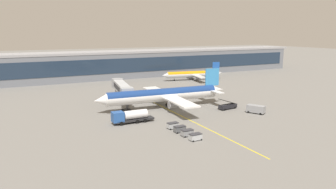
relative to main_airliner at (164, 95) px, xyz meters
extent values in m
plane|color=slate|center=(1.05, -6.21, -4.07)|extent=(700.00, 700.00, 0.00)
cube|color=yellow|center=(0.26, -4.21, -4.07)|extent=(1.78, 79.99, 0.01)
cube|color=slate|center=(11.66, 68.94, 2.05)|extent=(203.23, 16.43, 12.25)
cube|color=#1E2D42|center=(11.66, 60.66, 2.66)|extent=(197.14, 0.16, 6.86)
cube|color=#99999E|center=(11.66, 68.94, 8.67)|extent=(207.30, 16.76, 1.00)
cylinder|color=white|center=(-0.30, 0.02, -0.14)|extent=(34.93, 6.13, 3.68)
cylinder|color=navy|center=(-0.30, 0.02, 0.20)|extent=(34.23, 5.93, 3.53)
cone|color=white|center=(-18.92, 1.34, -0.14)|extent=(3.92, 3.75, 3.49)
cone|color=white|center=(18.51, -1.31, 0.23)|extent=(4.62, 3.43, 3.13)
cube|color=#388CD1|center=(16.54, -1.17, 4.46)|extent=(4.79, 0.70, 5.52)
cube|color=white|center=(15.78, -4.81, 0.42)|extent=(2.41, 6.01, 0.24)
cube|color=white|center=(16.30, 2.53, 0.42)|extent=(2.41, 6.01, 0.24)
cube|color=white|center=(0.55, -9.20, -0.41)|extent=(5.82, 14.90, 0.40)
cube|color=white|center=(1.85, 9.03, -0.41)|extent=(5.82, 14.90, 0.40)
cylinder|color=#939399|center=(-0.26, -6.51, -1.72)|extent=(2.97, 2.22, 2.02)
cylinder|color=#939399|center=(0.66, 6.48, -1.72)|extent=(2.97, 2.22, 2.02)
cylinder|color=black|center=(-12.78, 0.91, -3.57)|extent=(1.03, 0.47, 1.00)
cylinder|color=slate|center=(-12.78, 0.91, -2.52)|extent=(0.20, 0.20, 2.10)
cylinder|color=black|center=(1.67, -1.78, -3.57)|extent=(1.03, 0.47, 1.00)
cylinder|color=slate|center=(1.67, -1.78, -2.52)|extent=(0.20, 0.20, 2.10)
cylinder|color=black|center=(1.90, 1.52, -3.57)|extent=(1.03, 0.47, 1.00)
cylinder|color=slate|center=(1.90, 1.52, -2.52)|extent=(0.20, 0.20, 2.10)
cube|color=#B2B7BC|center=(-9.14, 11.72, 1.16)|extent=(6.07, 18.57, 2.80)
cube|color=#232328|center=(-9.09, 11.71, 1.16)|extent=(5.69, 15.70, 1.54)
cube|color=#9EA3A8|center=(-10.70, 2.69, 1.16)|extent=(4.09, 3.76, 2.94)
cylinder|color=#4C4C51|center=(-10.70, 2.69, -2.15)|extent=(0.70, 0.70, 3.84)
cube|color=#262628|center=(-10.70, 2.69, -3.92)|extent=(2.08, 2.08, 0.30)
cylinder|color=gray|center=(-7.58, 20.75, 1.16)|extent=(3.90, 3.90, 3.08)
cylinder|color=gray|center=(-7.58, 20.75, -2.15)|extent=(1.80, 1.80, 3.84)
cube|color=#232326|center=(-13.59, -10.52, -3.32)|extent=(10.03, 2.64, 0.50)
cube|color=#26519E|center=(-17.99, -10.46, -2.07)|extent=(2.84, 2.54, 2.50)
cube|color=black|center=(-19.25, -10.44, -1.57)|extent=(0.19, 2.30, 1.12)
cylinder|color=silver|center=(-13.31, -10.52, -1.97)|extent=(6.03, 2.29, 2.20)
cylinder|color=black|center=(-17.44, -11.65, -3.57)|extent=(1.00, 0.36, 1.00)
cylinder|color=black|center=(-17.41, -9.28, -3.57)|extent=(1.00, 0.36, 1.00)
cylinder|color=black|center=(-13.30, -11.71, -3.57)|extent=(1.00, 0.36, 1.00)
cylinder|color=black|center=(-13.27, -9.34, -3.57)|extent=(1.00, 0.36, 1.00)
cylinder|color=black|center=(-11.20, -11.74, -3.57)|extent=(1.00, 0.36, 1.00)
cylinder|color=black|center=(-11.17, -9.37, -3.57)|extent=(1.00, 0.36, 1.00)
cube|color=black|center=(16.41, -9.80, -3.22)|extent=(6.20, 2.70, 1.10)
cube|color=black|center=(16.41, -9.80, -1.77)|extent=(7.01, 2.25, 2.38)
cylinder|color=black|center=(18.38, -8.67, -3.77)|extent=(0.63, 0.33, 0.60)
cylinder|color=black|center=(18.61, -10.36, -3.77)|extent=(0.63, 0.33, 0.60)
cylinder|color=black|center=(14.22, -9.24, -3.77)|extent=(0.63, 0.33, 0.60)
cylinder|color=black|center=(14.45, -10.93, -3.77)|extent=(0.63, 0.33, 0.60)
cube|color=gray|center=(20.37, -17.46, -2.77)|extent=(4.15, 5.41, 2.00)
cube|color=black|center=(20.94, -18.57, -2.42)|extent=(2.48, 2.42, 0.60)
cylinder|color=black|center=(22.00, -18.59, -3.77)|extent=(0.50, 0.65, 0.60)
cylinder|color=black|center=(20.32, -19.45, -3.77)|extent=(0.50, 0.65, 0.60)
cylinder|color=black|center=(20.41, -15.47, -3.77)|extent=(0.50, 0.65, 0.60)
cylinder|color=black|center=(18.73, -16.33, -3.77)|extent=(0.50, 0.65, 0.60)
cube|color=#B2B7BC|center=(-7.03, -29.18, -3.34)|extent=(2.65, 1.59, 1.10)
cube|color=#333338|center=(-7.03, -29.18, -2.64)|extent=(2.71, 1.63, 0.10)
cylinder|color=black|center=(-8.04, -29.97, -3.89)|extent=(0.36, 0.13, 0.36)
cylinder|color=black|center=(-8.10, -28.47, -3.89)|extent=(0.36, 0.13, 0.36)
cylinder|color=black|center=(-5.96, -29.89, -3.89)|extent=(0.36, 0.13, 0.36)
cylinder|color=black|center=(-6.02, -28.39, -3.89)|extent=(0.36, 0.13, 0.36)
cube|color=gray|center=(-7.15, -25.98, -3.34)|extent=(2.65, 1.59, 1.10)
cube|color=#333338|center=(-7.15, -25.98, -2.64)|extent=(2.71, 1.63, 0.10)
cylinder|color=black|center=(-8.16, -26.77, -3.89)|extent=(0.36, 0.13, 0.36)
cylinder|color=black|center=(-8.21, -25.27, -3.89)|extent=(0.36, 0.13, 0.36)
cylinder|color=black|center=(-6.08, -26.69, -3.89)|extent=(0.36, 0.13, 0.36)
cylinder|color=black|center=(-6.14, -25.19, -3.89)|extent=(0.36, 0.13, 0.36)
cube|color=#595B60|center=(-7.26, -22.78, -3.34)|extent=(2.65, 1.59, 1.10)
cube|color=#333338|center=(-7.26, -22.78, -2.64)|extent=(2.71, 1.63, 0.10)
cylinder|color=black|center=(-8.28, -23.57, -3.89)|extent=(0.36, 0.13, 0.36)
cylinder|color=black|center=(-8.33, -22.07, -3.89)|extent=(0.36, 0.13, 0.36)
cylinder|color=black|center=(-6.20, -23.50, -3.89)|extent=(0.36, 0.13, 0.36)
cylinder|color=black|center=(-6.25, -22.00, -3.89)|extent=(0.36, 0.13, 0.36)
cube|color=#B2B7BC|center=(-7.38, -19.59, -3.34)|extent=(2.65, 1.59, 1.10)
cube|color=#333338|center=(-7.38, -19.59, -2.64)|extent=(2.71, 1.63, 0.10)
cylinder|color=black|center=(-8.39, -20.37, -3.89)|extent=(0.36, 0.13, 0.36)
cylinder|color=black|center=(-8.45, -18.87, -3.89)|extent=(0.36, 0.13, 0.36)
cylinder|color=black|center=(-6.31, -20.30, -3.89)|extent=(0.36, 0.13, 0.36)
cylinder|color=black|center=(-6.37, -18.80, -3.89)|extent=(0.36, 0.13, 0.36)
cylinder|color=silver|center=(37.32, 44.56, -1.36)|extent=(25.21, 7.35, 2.76)
cylinder|color=orange|center=(37.32, 44.56, -1.11)|extent=(24.70, 7.15, 2.65)
cone|color=silver|center=(24.02, 47.06, -1.36)|extent=(3.20, 3.08, 2.62)
cone|color=silver|center=(50.76, 42.04, -1.08)|extent=(3.69, 2.92, 2.34)
cube|color=#1E51B2|center=(49.18, 42.33, 2.09)|extent=(3.57, 0.91, 4.14)
cube|color=silver|center=(48.18, 39.71, -0.94)|extent=(2.19, 4.60, 0.17)
cube|color=silver|center=(49.20, 45.13, -0.94)|extent=(2.19, 4.60, 0.17)
cube|color=silver|center=(37.12, 37.82, -1.56)|extent=(5.25, 11.00, 0.28)
cube|color=silver|center=(39.58, 50.91, -1.56)|extent=(5.25, 11.00, 0.28)
cylinder|color=#939399|center=(36.79, 39.82, -2.53)|extent=(2.37, 1.88, 1.52)
cylinder|color=#939399|center=(38.54, 49.17, -2.53)|extent=(2.37, 1.88, 1.52)
cylinder|color=black|center=(28.43, 46.23, -3.72)|extent=(0.74, 0.40, 0.70)
cylinder|color=slate|center=(28.43, 46.23, -3.06)|extent=(0.14, 0.14, 1.34)
cylinder|color=black|center=(38.57, 43.06, -3.72)|extent=(0.74, 0.40, 0.70)
cylinder|color=slate|center=(38.57, 43.06, -3.06)|extent=(0.14, 0.14, 1.34)
cylinder|color=black|center=(39.03, 45.50, -3.72)|extent=(0.74, 0.40, 0.70)
cylinder|color=slate|center=(39.03, 45.50, -3.06)|extent=(0.14, 0.14, 1.34)
camera|label=1|loc=(-41.97, -84.47, 18.75)|focal=34.31mm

